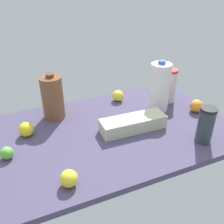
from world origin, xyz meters
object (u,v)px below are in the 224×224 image
egg_carton (133,124)px  chocolate_milk_jug (53,98)px  lime_near_front (7,153)px  lemon_far_back (26,129)px  shaker_bottle (206,125)px  lemon_by_jug (118,96)px  milk_jug (159,87)px  lemon_beside_bowl (69,178)px  orange_loose (196,106)px  tumbler_cup (169,86)px

egg_carton → chocolate_milk_jug: chocolate_milk_jug is taller
lime_near_front → lemon_far_back: size_ratio=0.78×
shaker_bottle → lemon_by_jug: size_ratio=2.62×
lemon_by_jug → milk_jug: bearing=-48.1°
lemon_beside_bowl → lemon_far_back: lemon_far_back is taller
milk_jug → lemon_far_back: size_ratio=4.05×
shaker_bottle → orange_loose: (15.74, 23.75, -5.26)cm
shaker_bottle → lemon_far_back: size_ratio=2.48×
shaker_bottle → lemon_by_jug: shaker_bottle is taller
milk_jug → lemon_beside_bowl: bearing=-149.1°
lime_near_front → orange_loose: (100.48, 0.21, 0.85)cm
chocolate_milk_jug → lemon_by_jug: size_ratio=3.68×
shaker_bottle → orange_loose: bearing=56.5°
chocolate_milk_jug → lime_near_front: bearing=-134.5°
egg_carton → lime_near_front: bearing=-179.6°
lemon_by_jug → orange_loose: (34.80, -29.97, 0.24)cm
lemon_by_jug → orange_loose: orange_loose is taller
orange_loose → lemon_beside_bowl: bearing=-162.2°
shaker_bottle → egg_carton: 34.02cm
shaker_bottle → milk_jug: size_ratio=0.61×
lemon_by_jug → orange_loose: 45.93cm
milk_jug → lemon_beside_bowl: 73.18cm
egg_carton → orange_loose: 41.18cm
shaker_bottle → chocolate_milk_jug: bearing=139.6°
lemon_beside_bowl → milk_jug: bearing=30.9°
lemon_by_jug → orange_loose: size_ratio=0.93×
egg_carton → lemon_far_back: bearing=164.4°
tumbler_cup → chocolate_milk_jug: (-67.51, 8.93, 1.47)cm
chocolate_milk_jug → lime_near_front: 38.16cm
chocolate_milk_jug → orange_loose: chocolate_milk_jug is taller
chocolate_milk_jug → lemon_beside_bowl: 52.96cm
chocolate_milk_jug → orange_loose: bearing=-19.4°
shaker_bottle → orange_loose: shaker_bottle is taller
milk_jug → tumbler_cup: bearing=27.7°
milk_jug → lemon_by_jug: 26.96cm
milk_jug → lime_near_front: (-82.34, -11.64, -10.89)cm
milk_jug → lemon_far_back: (-72.58, 2.41, -10.09)cm
lemon_far_back → orange_loose: (90.72, -13.84, 0.06)cm
lemon_far_back → orange_loose: orange_loose is taller
lemon_beside_bowl → lemon_by_jug: (45.54, 55.70, 0.05)cm
egg_carton → orange_loose: (41.14, 1.80, 0.24)cm
egg_carton → lemon_beside_bowl: (-39.19, -23.92, -0.05)cm
tumbler_cup → lemon_by_jug: tumbler_cup is taller
milk_jug → lemon_beside_bowl: size_ratio=4.33×
shaker_bottle → milk_jug: (-2.40, 35.19, 4.77)cm
tumbler_cup → shaker_bottle: bearing=-102.1°
lemon_beside_bowl → lemon_by_jug: same height
chocolate_milk_jug → lemon_by_jug: (39.66, 3.72, -8.29)cm
egg_carton → lemon_beside_bowl: same height
shaker_bottle → milk_jug: milk_jug is taller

